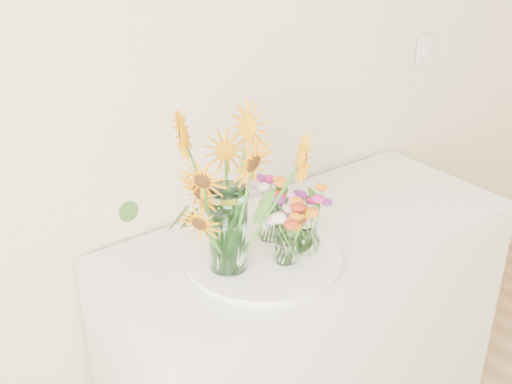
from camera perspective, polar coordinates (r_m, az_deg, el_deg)
counter at (r=2.38m, az=4.66°, el=-12.72°), size 1.40×0.60×0.90m
tray at (r=1.93m, az=0.63°, el=-6.00°), size 0.45×0.45×0.02m
mason_jar at (r=1.80m, az=-2.50°, el=-3.36°), size 0.13×0.13×0.26m
sunflower_bouquet at (r=1.75m, az=-2.57°, el=-0.19°), size 0.84×0.84×0.48m
small_vase_a at (r=1.87m, az=2.66°, el=-4.82°), size 0.08×0.08×0.11m
wildflower_posy_a at (r=1.84m, az=2.69°, el=-3.63°), size 0.19×0.19×0.20m
small_vase_b at (r=1.92m, az=4.40°, el=-3.50°), size 0.10×0.10×0.13m
wildflower_posy_b at (r=1.90m, az=4.45°, el=-2.33°), size 0.19×0.19×0.22m
small_vase_c at (r=1.98m, az=1.31°, el=-2.59°), size 0.09×0.09×0.13m
wildflower_posy_c at (r=1.96m, az=1.32°, el=-1.44°), size 0.18×0.18×0.22m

